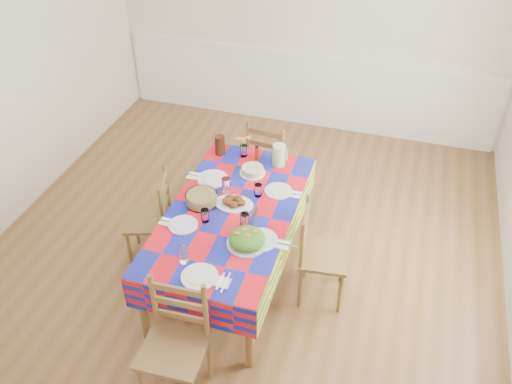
{
  "coord_description": "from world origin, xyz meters",
  "views": [
    {
      "loc": [
        1.16,
        -3.28,
        3.43
      ],
      "look_at": [
        0.19,
        -0.12,
        0.88
      ],
      "focal_mm": 38.0,
      "sensor_mm": 36.0,
      "label": 1
    }
  ],
  "objects_px": {
    "tea_pitcher": "(220,145)",
    "chair_near": "(175,345)",
    "chair_far": "(270,160)",
    "chair_left": "(152,219)",
    "meat_platter": "(234,202)",
    "dining_table": "(232,218)",
    "chair_right": "(319,255)",
    "green_pitcher": "(279,155)"
  },
  "relations": [
    {
      "from": "chair_left",
      "to": "dining_table",
      "type": "bearing_deg",
      "value": 70.9
    },
    {
      "from": "chair_near",
      "to": "chair_left",
      "type": "xyz_separation_m",
      "value": [
        -0.72,
        1.15,
        -0.03
      ]
    },
    {
      "from": "chair_far",
      "to": "chair_left",
      "type": "relative_size",
      "value": 1.04
    },
    {
      "from": "tea_pitcher",
      "to": "chair_far",
      "type": "relative_size",
      "value": 0.2
    },
    {
      "from": "tea_pitcher",
      "to": "chair_near",
      "type": "relative_size",
      "value": 0.19
    },
    {
      "from": "dining_table",
      "to": "chair_far",
      "type": "relative_size",
      "value": 2.0
    },
    {
      "from": "chair_far",
      "to": "chair_right",
      "type": "xyz_separation_m",
      "value": [
        0.73,
        -1.15,
        -0.01
      ]
    },
    {
      "from": "dining_table",
      "to": "chair_left",
      "type": "distance_m",
      "value": 0.75
    },
    {
      "from": "green_pitcher",
      "to": "chair_left",
      "type": "bearing_deg",
      "value": -142.04
    },
    {
      "from": "tea_pitcher",
      "to": "chair_right",
      "type": "bearing_deg",
      "value": -34.39
    },
    {
      "from": "tea_pitcher",
      "to": "chair_left",
      "type": "height_order",
      "value": "tea_pitcher"
    },
    {
      "from": "chair_right",
      "to": "meat_platter",
      "type": "bearing_deg",
      "value": 77.33
    },
    {
      "from": "chair_far",
      "to": "tea_pitcher",
      "type": "bearing_deg",
      "value": 53.92
    },
    {
      "from": "green_pitcher",
      "to": "chair_far",
      "type": "xyz_separation_m",
      "value": [
        -0.19,
        0.42,
        -0.36
      ]
    },
    {
      "from": "green_pitcher",
      "to": "chair_right",
      "type": "relative_size",
      "value": 0.22
    },
    {
      "from": "chair_far",
      "to": "chair_left",
      "type": "distance_m",
      "value": 1.34
    },
    {
      "from": "dining_table",
      "to": "chair_far",
      "type": "xyz_separation_m",
      "value": [
        -0.0,
        1.14,
        -0.18
      ]
    },
    {
      "from": "green_pitcher",
      "to": "chair_left",
      "type": "xyz_separation_m",
      "value": [
        -0.92,
        -0.71,
        -0.38
      ]
    },
    {
      "from": "dining_table",
      "to": "meat_platter",
      "type": "height_order",
      "value": "meat_platter"
    },
    {
      "from": "tea_pitcher",
      "to": "chair_left",
      "type": "distance_m",
      "value": 0.89
    },
    {
      "from": "dining_table",
      "to": "tea_pitcher",
      "type": "xyz_separation_m",
      "value": [
        -0.36,
        0.74,
        0.17
      ]
    },
    {
      "from": "green_pitcher",
      "to": "chair_near",
      "type": "relative_size",
      "value": 0.21
    },
    {
      "from": "tea_pitcher",
      "to": "chair_far",
      "type": "height_order",
      "value": "chair_far"
    },
    {
      "from": "tea_pitcher",
      "to": "chair_near",
      "type": "xyz_separation_m",
      "value": [
        0.36,
        -1.88,
        -0.33
      ]
    },
    {
      "from": "dining_table",
      "to": "green_pitcher",
      "type": "distance_m",
      "value": 0.77
    },
    {
      "from": "meat_platter",
      "to": "chair_near",
      "type": "height_order",
      "value": "chair_near"
    },
    {
      "from": "meat_platter",
      "to": "dining_table",
      "type": "bearing_deg",
      "value": -85.39
    },
    {
      "from": "chair_far",
      "to": "chair_left",
      "type": "bearing_deg",
      "value": 63.13
    },
    {
      "from": "meat_platter",
      "to": "chair_left",
      "type": "height_order",
      "value": "chair_left"
    },
    {
      "from": "green_pitcher",
      "to": "chair_far",
      "type": "bearing_deg",
      "value": 115.0
    },
    {
      "from": "chair_near",
      "to": "meat_platter",
      "type": "bearing_deg",
      "value": 87.7
    },
    {
      "from": "dining_table",
      "to": "green_pitcher",
      "type": "bearing_deg",
      "value": 75.39
    },
    {
      "from": "chair_near",
      "to": "chair_right",
      "type": "bearing_deg",
      "value": 54.93
    },
    {
      "from": "meat_platter",
      "to": "chair_right",
      "type": "bearing_deg",
      "value": -6.25
    },
    {
      "from": "meat_platter",
      "to": "tea_pitcher",
      "type": "distance_m",
      "value": 0.76
    },
    {
      "from": "chair_left",
      "to": "chair_far",
      "type": "bearing_deg",
      "value": 129.31
    },
    {
      "from": "chair_near",
      "to": "chair_far",
      "type": "xyz_separation_m",
      "value": [
        -0.0,
        2.28,
        -0.01
      ]
    },
    {
      "from": "meat_platter",
      "to": "chair_left",
      "type": "xyz_separation_m",
      "value": [
        -0.72,
        -0.06,
        -0.3
      ]
    },
    {
      "from": "chair_near",
      "to": "chair_left",
      "type": "distance_m",
      "value": 1.36
    },
    {
      "from": "green_pitcher",
      "to": "chair_near",
      "type": "distance_m",
      "value": 1.91
    },
    {
      "from": "tea_pitcher",
      "to": "chair_right",
      "type": "height_order",
      "value": "tea_pitcher"
    },
    {
      "from": "dining_table",
      "to": "chair_far",
      "type": "distance_m",
      "value": 1.16
    }
  ]
}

